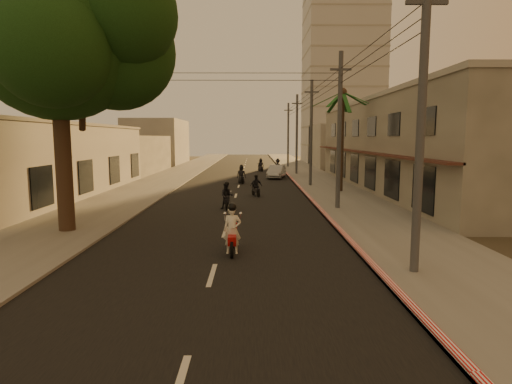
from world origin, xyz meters
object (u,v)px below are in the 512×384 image
at_px(scooter_mid_a, 227,197).
at_px(parked_car, 276,172).
at_px(scooter_far_b, 278,166).
at_px(scooter_far_c, 261,165).
at_px(broadleaf_tree, 67,36).
at_px(scooter_red, 232,232).
at_px(scooter_far_a, 241,175).
at_px(palm_tree, 343,98).
at_px(scooter_mid_b, 256,186).

bearing_deg(scooter_mid_a, parked_car, 77.93).
bearing_deg(scooter_far_b, scooter_far_c, 127.44).
bearing_deg(broadleaf_tree, scooter_red, -27.22).
xyz_separation_m(scooter_far_b, scooter_far_c, (-1.97, 2.64, -0.05)).
bearing_deg(scooter_far_a, scooter_mid_a, -103.24).
relative_size(palm_tree, scooter_far_a, 4.61).
bearing_deg(scooter_far_a, scooter_far_c, 70.54).
height_order(scooter_mid_a, parked_car, scooter_mid_a).
xyz_separation_m(scooter_red, parked_car, (3.17, 28.93, -0.13)).
bearing_deg(scooter_mid_a, broadleaf_tree, -136.38).
bearing_deg(scooter_mid_b, scooter_far_a, 80.79).
relative_size(scooter_mid_b, scooter_far_a, 0.90).
bearing_deg(scooter_mid_a, scooter_far_b, 79.72).
xyz_separation_m(scooter_mid_b, parked_car, (2.21, 13.69, -0.04)).
bearing_deg(broadleaf_tree, scooter_far_b, 71.18).
bearing_deg(scooter_far_a, palm_tree, -50.14).
relative_size(scooter_mid_a, scooter_far_c, 1.02).
height_order(broadleaf_tree, scooter_far_a, broadleaf_tree).
bearing_deg(palm_tree, scooter_mid_b, -160.81).
height_order(broadleaf_tree, scooter_red, broadleaf_tree).
relative_size(broadleaf_tree, scooter_mid_a, 7.18).
xyz_separation_m(scooter_red, scooter_mid_a, (-0.80, 9.77, -0.07)).
bearing_deg(palm_tree, parked_car, 110.75).
relative_size(palm_tree, scooter_mid_a, 4.87).
relative_size(palm_tree, scooter_far_c, 4.96).
bearing_deg(parked_car, scooter_red, -84.31).
bearing_deg(scooter_far_b, scooter_red, -95.17).
relative_size(scooter_red, scooter_far_a, 1.07).
relative_size(scooter_mid_a, scooter_far_b, 0.94).
height_order(scooter_red, scooter_mid_a, scooter_red).
relative_size(scooter_red, scooter_mid_a, 1.13).
relative_size(scooter_far_b, parked_car, 0.41).
xyz_separation_m(broadleaf_tree, scooter_far_a, (6.79, 20.14, -7.68)).
bearing_deg(broadleaf_tree, scooter_mid_a, 44.00).
relative_size(broadleaf_tree, scooter_red, 6.35).
bearing_deg(scooter_mid_b, palm_tree, 1.45).
bearing_deg(scooter_red, scooter_far_a, 89.93).
relative_size(broadleaf_tree, palm_tree, 1.48).
height_order(scooter_far_a, parked_car, scooter_far_a).
height_order(scooter_mid_b, parked_car, scooter_mid_b).
distance_m(broadleaf_tree, scooter_red, 11.08).
bearing_deg(scooter_far_c, scooter_far_a, -116.27).
distance_m(palm_tree, scooter_red, 20.08).
bearing_deg(scooter_far_c, broadleaf_tree, -122.56).
distance_m(scooter_mid_b, scooter_far_c, 22.70).
bearing_deg(scooter_far_b, scooter_mid_b, -96.93).
bearing_deg(scooter_far_c, scooter_mid_a, -113.19).
height_order(palm_tree, scooter_mid_b, palm_tree).
bearing_deg(scooter_far_b, broadleaf_tree, -108.07).
distance_m(scooter_red, scooter_far_b, 35.49).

